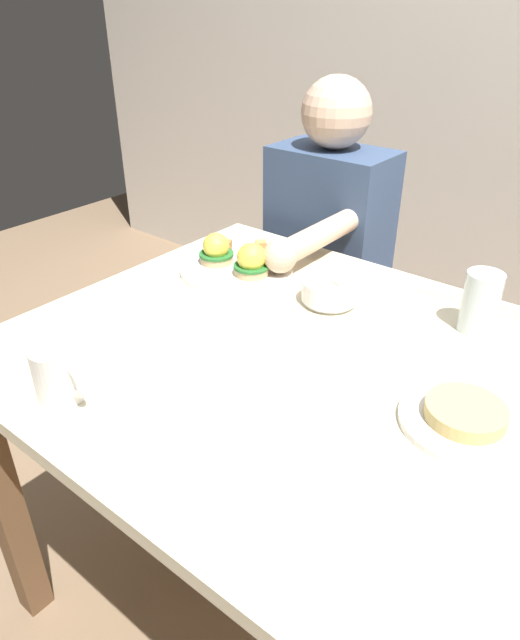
% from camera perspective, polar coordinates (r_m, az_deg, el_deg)
% --- Properties ---
extents(ground_plane, '(6.00, 6.00, 0.00)m').
position_cam_1_polar(ground_plane, '(1.57, 4.96, -27.49)').
color(ground_plane, '#7F664C').
extents(dining_table, '(1.20, 0.90, 0.74)m').
position_cam_1_polar(dining_table, '(1.09, 6.44, -9.27)').
color(dining_table, beige).
rests_on(dining_table, ground_plane).
extents(eggs_benedict_plate, '(0.27, 0.27, 0.09)m').
position_cam_1_polar(eggs_benedict_plate, '(1.35, -2.39, 5.81)').
color(eggs_benedict_plate, white).
rests_on(eggs_benedict_plate, dining_table).
extents(fruit_bowl, '(0.12, 0.12, 0.06)m').
position_cam_1_polar(fruit_bowl, '(1.21, 7.09, 2.91)').
color(fruit_bowl, white).
rests_on(fruit_bowl, dining_table).
extents(coffee_mug, '(0.11, 0.08, 0.09)m').
position_cam_1_polar(coffee_mug, '(0.97, -19.71, -4.95)').
color(coffee_mug, white).
rests_on(coffee_mug, dining_table).
extents(fork, '(0.07, 0.15, 0.00)m').
position_cam_1_polar(fork, '(1.13, -3.50, -0.61)').
color(fork, silver).
rests_on(fork, dining_table).
extents(water_glass_near, '(0.07, 0.07, 0.12)m').
position_cam_1_polar(water_glass_near, '(1.18, 21.33, 1.42)').
color(water_glass_near, silver).
rests_on(water_glass_near, dining_table).
extents(side_plate, '(0.20, 0.20, 0.04)m').
position_cam_1_polar(side_plate, '(0.94, 20.00, -9.18)').
color(side_plate, white).
rests_on(side_plate, dining_table).
extents(diner_person, '(0.34, 0.54, 1.14)m').
position_cam_1_polar(diner_person, '(1.70, 6.40, 6.75)').
color(diner_person, '#33333D').
rests_on(diner_person, ground_plane).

